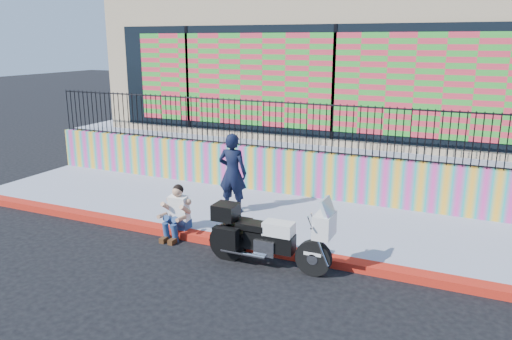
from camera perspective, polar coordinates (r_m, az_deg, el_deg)
The scene contains 10 objects.
ground at distance 9.49m, azimuth 1.30°, elevation -9.44°, with size 90.00×90.00×0.00m, color black.
red_curb at distance 9.46m, azimuth 1.30°, elevation -9.02°, with size 16.00×0.30×0.15m, color #A50B14.
sidewalk at distance 10.89m, azimuth 4.73°, elevation -5.82°, with size 16.00×3.00×0.15m, color #959CB3.
mural_wall at distance 12.15m, azimuth 7.35°, elevation -0.62°, with size 16.00×0.20×1.10m, color #DA3999.
metal_fence at distance 11.90m, azimuth 7.53°, elevation 4.73°, with size 15.80×0.04×1.20m, color black, non-canonical shape.
elevated_platform at distance 16.99m, azimuth 12.46°, elevation 3.27°, with size 16.00×10.00×1.25m, color #959CB3.
storefront_building at distance 16.48m, azimuth 12.81°, elevation 12.11°, with size 14.00×8.06×4.00m.
police_motorcycle at distance 8.75m, azimuth 1.29°, elevation -7.45°, with size 2.23×0.74×1.39m.
police_officer at distance 10.99m, azimuth -2.70°, elevation -0.34°, with size 0.65×0.42×1.77m, color black.
seated_man at distance 10.13m, azimuth -9.20°, elevation -5.31°, with size 0.54×0.71×1.06m.
Camera 1 is at (3.39, -7.98, 3.87)m, focal length 35.00 mm.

